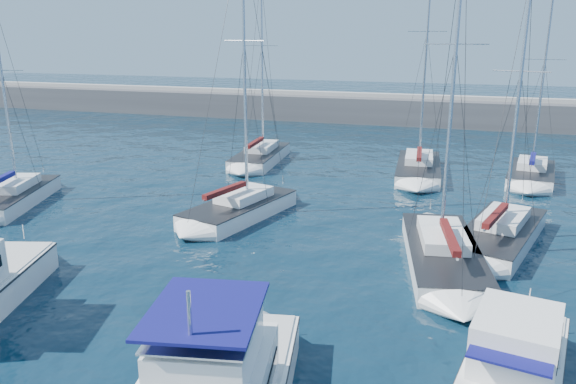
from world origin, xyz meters
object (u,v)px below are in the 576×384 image
(sailboat_mid_e, at_px, (500,235))
(sailboat_mid_b, at_px, (240,208))
(sailboat_back_a, at_px, (260,156))
(sailboat_mid_a, at_px, (12,197))
(sailboat_mid_d, at_px, (443,253))
(sailboat_back_b, at_px, (418,168))
(motor_yacht_stbd_outer, at_px, (514,364))
(sailboat_back_c, at_px, (531,174))

(sailboat_mid_e, bearing_deg, sailboat_mid_b, -164.74)
(sailboat_mid_b, xyz_separation_m, sailboat_back_a, (-3.86, 13.99, -0.02))
(sailboat_mid_a, height_order, sailboat_mid_d, sailboat_mid_d)
(sailboat_back_b, bearing_deg, sailboat_back_a, 174.39)
(motor_yacht_stbd_outer, relative_size, sailboat_back_c, 0.47)
(sailboat_back_a, bearing_deg, sailboat_back_b, -5.57)
(sailboat_mid_a, distance_m, sailboat_mid_b, 14.77)
(motor_yacht_stbd_outer, distance_m, sailboat_mid_a, 30.88)
(motor_yacht_stbd_outer, height_order, sailboat_mid_d, sailboat_mid_d)
(sailboat_mid_a, xyz_separation_m, sailboat_mid_d, (26.35, -1.60, 0.02))
(motor_yacht_stbd_outer, bearing_deg, sailboat_mid_d, 115.46)
(motor_yacht_stbd_outer, height_order, sailboat_back_c, sailboat_back_c)
(sailboat_back_c, bearing_deg, sailboat_back_b, -169.15)
(sailboat_mid_d, bearing_deg, sailboat_mid_e, 43.06)
(motor_yacht_stbd_outer, height_order, sailboat_mid_b, sailboat_mid_b)
(sailboat_mid_a, relative_size, sailboat_mid_b, 0.82)
(sailboat_mid_a, height_order, sailboat_back_b, sailboat_back_b)
(sailboat_mid_a, relative_size, sailboat_back_c, 0.95)
(motor_yacht_stbd_outer, bearing_deg, sailboat_mid_b, 148.11)
(sailboat_mid_e, relative_size, sailboat_back_b, 0.81)
(sailboat_mid_d, height_order, sailboat_back_b, sailboat_back_b)
(sailboat_mid_b, bearing_deg, motor_yacht_stbd_outer, -27.87)
(sailboat_back_c, bearing_deg, motor_yacht_stbd_outer, -88.82)
(sailboat_mid_a, height_order, sailboat_mid_b, sailboat_mid_b)
(sailboat_mid_a, xyz_separation_m, sailboat_mid_b, (14.63, 2.03, 0.04))
(sailboat_mid_b, distance_m, sailboat_back_b, 16.39)
(sailboat_mid_b, relative_size, sailboat_back_c, 1.16)
(motor_yacht_stbd_outer, distance_m, sailboat_back_b, 27.16)
(motor_yacht_stbd_outer, relative_size, sailboat_back_a, 0.43)
(sailboat_mid_b, bearing_deg, sailboat_mid_d, -2.44)
(sailboat_mid_a, height_order, sailboat_back_c, sailboat_back_c)
(sailboat_mid_d, relative_size, sailboat_back_c, 1.16)
(sailboat_mid_b, bearing_deg, sailboat_mid_a, -157.37)
(sailboat_mid_d, xyz_separation_m, sailboat_back_b, (-2.58, 17.23, 0.01))
(sailboat_back_a, xyz_separation_m, sailboat_back_b, (13.00, -0.38, 0.01))
(sailboat_mid_e, distance_m, sailboat_back_c, 14.42)
(motor_yacht_stbd_outer, bearing_deg, sailboat_mid_e, 99.84)
(sailboat_mid_b, height_order, sailboat_back_a, sailboat_mid_b)
(sailboat_back_a, bearing_deg, sailboat_mid_e, -41.48)
(sailboat_back_b, bearing_deg, motor_yacht_stbd_outer, -83.19)
(sailboat_mid_b, bearing_deg, sailboat_mid_e, 14.48)
(sailboat_mid_e, bearing_deg, sailboat_mid_a, -160.61)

